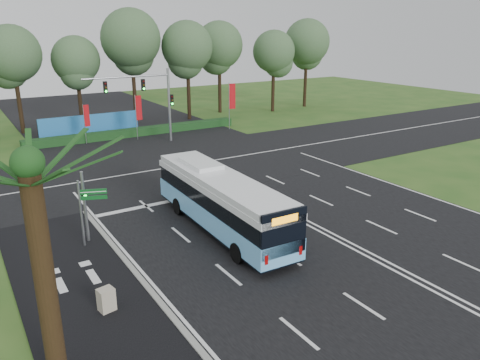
% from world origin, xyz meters
% --- Properties ---
extents(ground, '(120.00, 120.00, 0.00)m').
position_xyz_m(ground, '(0.00, 0.00, 0.00)').
color(ground, '#29531B').
rests_on(ground, ground).
extents(road_main, '(20.00, 120.00, 0.04)m').
position_xyz_m(road_main, '(0.00, 0.00, 0.02)').
color(road_main, black).
rests_on(road_main, ground).
extents(road_cross, '(120.00, 14.00, 0.05)m').
position_xyz_m(road_cross, '(0.00, 12.00, 0.03)').
color(road_cross, black).
rests_on(road_cross, ground).
extents(bike_path, '(5.00, 18.00, 0.06)m').
position_xyz_m(bike_path, '(-12.50, -3.00, 0.03)').
color(bike_path, black).
rests_on(bike_path, ground).
extents(kerb_strip, '(0.25, 18.00, 0.12)m').
position_xyz_m(kerb_strip, '(-10.10, -3.00, 0.06)').
color(kerb_strip, gray).
rests_on(kerb_strip, ground).
extents(city_bus, '(2.77, 11.74, 3.35)m').
position_xyz_m(city_bus, '(-4.38, -0.55, 1.69)').
color(city_bus, '#6EC2FF').
rests_on(city_bus, ground).
extents(pedestrian_signal, '(0.32, 0.43, 3.80)m').
position_xyz_m(pedestrian_signal, '(-10.96, 1.84, 2.08)').
color(pedestrian_signal, gray).
rests_on(pedestrian_signal, ground).
extents(street_sign, '(1.30, 0.57, 3.53)m').
position_xyz_m(street_sign, '(-10.99, 1.27, 2.26)').
color(street_sign, gray).
rests_on(street_sign, ground).
extents(utility_cabinet, '(0.68, 0.60, 0.99)m').
position_xyz_m(utility_cabinet, '(-12.05, -4.89, 0.50)').
color(utility_cabinet, '#B1A58F').
rests_on(utility_cabinet, ground).
extents(banner_flag_left, '(0.57, 0.10, 3.83)m').
position_xyz_m(banner_flag_left, '(-5.16, 23.61, 2.53)').
color(banner_flag_left, gray).
rests_on(banner_flag_left, ground).
extents(banner_flag_mid, '(0.66, 0.09, 4.46)m').
position_xyz_m(banner_flag_mid, '(-0.36, 22.70, 2.91)').
color(banner_flag_mid, gray).
rests_on(banner_flag_mid, ground).
extents(banner_flag_right, '(0.73, 0.21, 5.05)m').
position_xyz_m(banner_flag_right, '(9.97, 22.19, 3.27)').
color(banner_flag_right, gray).
rests_on(banner_flag_right, ground).
extents(palm_tree, '(3.20, 3.20, 7.65)m').
position_xyz_m(palm_tree, '(-14.50, -8.00, 6.44)').
color(palm_tree, '#382614').
rests_on(palm_tree, ground).
extents(traffic_light_gantry, '(8.41, 0.28, 7.00)m').
position_xyz_m(traffic_light_gantry, '(0.21, 20.50, 4.66)').
color(traffic_light_gantry, gray).
rests_on(traffic_light_gantry, ground).
extents(hedge, '(22.00, 1.20, 0.80)m').
position_xyz_m(hedge, '(0.00, 24.50, 0.40)').
color(hedge, '#153A18').
rests_on(hedge, ground).
extents(blue_hoarding, '(10.00, 0.30, 2.20)m').
position_xyz_m(blue_hoarding, '(-4.00, 27.00, 1.10)').
color(blue_hoarding, '#216BB4').
rests_on(blue_hoarding, ground).
extents(eucalyptus_row, '(54.15, 8.71, 12.77)m').
position_xyz_m(eucalyptus_row, '(4.59, 31.07, 8.28)').
color(eucalyptus_row, black).
rests_on(eucalyptus_row, ground).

